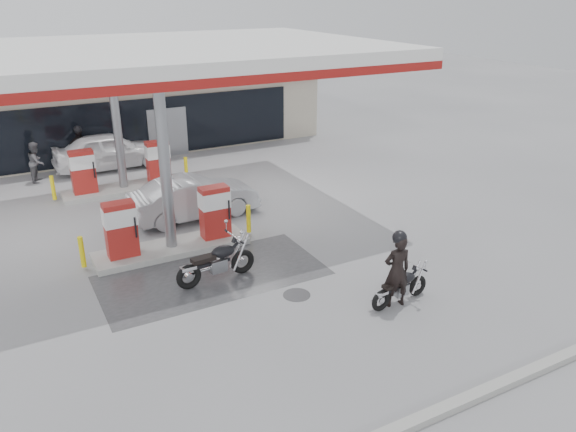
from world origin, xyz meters
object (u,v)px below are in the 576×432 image
(pump_island_far, at_px, (122,173))
(parked_motorcycle, at_px, (217,263))
(main_motorcycle, at_px, (401,288))
(hatchback_silver, at_px, (194,197))
(sedan_white, at_px, (109,151))
(pump_island_near, at_px, (170,229))
(attendant, at_px, (36,162))
(biker_walking, at_px, (80,150))
(biker_main, at_px, (397,271))

(pump_island_far, height_order, parked_motorcycle, pump_island_far)
(main_motorcycle, distance_m, hatchback_silver, 8.14)
(hatchback_silver, bearing_deg, main_motorcycle, -164.13)
(main_motorcycle, relative_size, sedan_white, 0.39)
(pump_island_near, distance_m, sedan_white, 9.20)
(parked_motorcycle, xyz_separation_m, attendant, (-3.27, 11.12, 0.29))
(pump_island_near, height_order, attendant, pump_island_near)
(main_motorcycle, relative_size, hatchback_silver, 0.42)
(attendant, bearing_deg, sedan_white, -62.15)
(pump_island_far, distance_m, hatchback_silver, 4.09)
(pump_island_far, bearing_deg, parked_motorcycle, -86.30)
(pump_island_far, bearing_deg, biker_walking, 104.97)
(pump_island_near, relative_size, main_motorcycle, 2.83)
(biker_main, xyz_separation_m, attendant, (-6.62, 14.34, -0.13))
(parked_motorcycle, distance_m, biker_walking, 11.91)
(pump_island_near, height_order, hatchback_silver, pump_island_near)
(hatchback_silver, bearing_deg, sedan_white, 8.22)
(attendant, xyz_separation_m, biker_walking, (1.80, 0.70, 0.10))
(main_motorcycle, bearing_deg, pump_island_near, 119.80)
(pump_island_far, bearing_deg, pump_island_near, -90.00)
(main_motorcycle, bearing_deg, sedan_white, 98.11)
(main_motorcycle, xyz_separation_m, biker_main, (-0.19, -0.03, 0.52))
(sedan_white, bearing_deg, biker_main, -167.37)
(pump_island_near, xyz_separation_m, main_motorcycle, (4.08, -5.52, -0.30))
(parked_motorcycle, bearing_deg, pump_island_far, 88.65)
(biker_main, distance_m, biker_walking, 15.80)
(parked_motorcycle, bearing_deg, pump_island_near, 98.03)
(biker_main, relative_size, biker_walking, 1.03)
(pump_island_far, relative_size, main_motorcycle, 2.83)
(attendant, xyz_separation_m, hatchback_silver, (4.25, -6.60, -0.10))
(hatchback_silver, relative_size, biker_walking, 2.37)
(attendant, distance_m, biker_walking, 1.93)
(main_motorcycle, height_order, biker_main, biker_main)
(biker_walking, bearing_deg, sedan_white, -15.28)
(hatchback_silver, xyz_separation_m, biker_walking, (-2.45, 7.30, 0.20))
(parked_motorcycle, distance_m, hatchback_silver, 4.63)
(parked_motorcycle, height_order, biker_walking, biker_walking)
(biker_main, relative_size, sedan_white, 0.40)
(biker_main, height_order, parked_motorcycle, biker_main)
(pump_island_far, distance_m, biker_walking, 3.63)
(main_motorcycle, xyz_separation_m, sedan_white, (-3.88, 14.72, 0.37))
(pump_island_far, relative_size, parked_motorcycle, 2.26)
(sedan_white, xyz_separation_m, hatchback_silver, (1.32, -7.00, -0.08))
(main_motorcycle, height_order, sedan_white, sedan_white)
(sedan_white, relative_size, biker_walking, 2.55)
(parked_motorcycle, relative_size, attendant, 1.41)
(attendant, bearing_deg, biker_main, -135.16)
(main_motorcycle, relative_size, biker_walking, 1.01)
(pump_island_near, xyz_separation_m, biker_walking, (-0.94, 9.50, 0.19))
(sedan_white, distance_m, attendant, 2.95)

